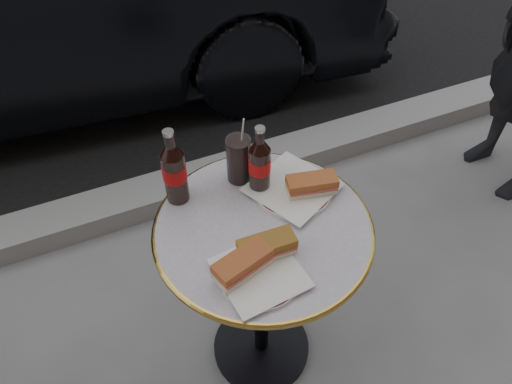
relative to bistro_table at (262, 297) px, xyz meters
name	(u,v)px	position (x,y,z in m)	size (l,w,h in m)	color
ground	(261,348)	(0.00, 0.00, -0.37)	(80.00, 80.00, 0.00)	slate
curb	(186,186)	(0.00, 0.90, -0.32)	(40.00, 0.20, 0.12)	gray
bistro_table	(262,297)	(0.00, 0.00, 0.00)	(0.62, 0.62, 0.73)	#BAB2C4
plate_left	(260,274)	(-0.08, -0.15, 0.37)	(0.21, 0.21, 0.01)	silver
plate_right	(293,189)	(0.14, 0.09, 0.37)	(0.23, 0.23, 0.01)	white
sandwich_left_a	(243,265)	(-0.11, -0.12, 0.40)	(0.15, 0.07, 0.05)	#AD552C
sandwich_left_b	(267,248)	(-0.04, -0.10, 0.40)	(0.15, 0.07, 0.05)	#905D24
sandwich_right	(312,185)	(0.18, 0.05, 0.40)	(0.15, 0.07, 0.05)	#B15A2D
cola_bottle_left	(174,166)	(-0.18, 0.20, 0.49)	(0.07, 0.07, 0.25)	black
cola_bottle_right	(260,160)	(0.05, 0.14, 0.48)	(0.07, 0.07, 0.23)	black
cola_glass	(239,159)	(0.01, 0.20, 0.44)	(0.08, 0.08, 0.15)	black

